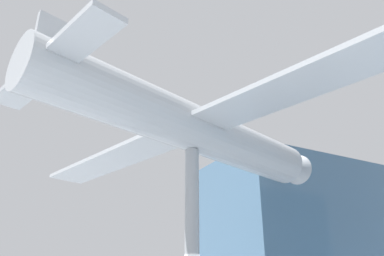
{
  "coord_description": "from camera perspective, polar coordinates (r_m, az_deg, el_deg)",
  "views": [
    {
      "loc": [
        12.22,
        -6.29,
        1.34
      ],
      "look_at": [
        0.0,
        0.0,
        7.32
      ],
      "focal_mm": 35.0,
      "sensor_mm": 36.0,
      "label": 1
    }
  ],
  "objects": [
    {
      "name": "glass_pavilion_left",
      "position": [
        29.31,
        17.69,
        -15.53
      ],
      "size": [
        8.04,
        14.87,
        10.35
      ],
      "color": "slate",
      "rests_on": "ground_plane"
    },
    {
      "name": "support_pylon_central",
      "position": [
        13.87,
        0.0,
        -15.87
      ],
      "size": [
        0.53,
        0.53,
        6.37
      ],
      "color": "#999EA3",
      "rests_on": "ground_plane"
    },
    {
      "name": "suspended_airplane",
      "position": [
        15.14,
        0.62,
        -0.21
      ],
      "size": [
        20.68,
        15.33,
        2.86
      ],
      "rotation": [
        0.0,
        0.0,
        0.3
      ],
      "color": "#B2B7BC",
      "rests_on": "support_pylon_central"
    }
  ]
}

